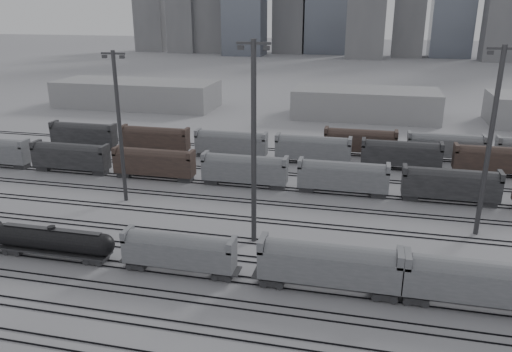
% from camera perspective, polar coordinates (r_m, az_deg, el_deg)
% --- Properties ---
extents(ground, '(900.00, 900.00, 0.00)m').
position_cam_1_polar(ground, '(57.91, -0.54, -12.47)').
color(ground, '#ACACB1').
rests_on(ground, ground).
extents(tracks, '(220.00, 71.50, 0.16)m').
position_cam_1_polar(tracks, '(73.04, 2.73, -5.43)').
color(tracks, black).
rests_on(tracks, ground).
extents(tank_car_b, '(16.61, 2.77, 4.10)m').
position_cam_1_polar(tank_car_b, '(67.68, -22.16, -6.82)').
color(tank_car_b, black).
rests_on(tank_car_b, ground).
extents(hopper_car_a, '(13.58, 2.70, 4.86)m').
position_cam_1_polar(hopper_car_a, '(59.76, -8.81, -8.36)').
color(hopper_car_a, black).
rests_on(hopper_car_a, ground).
extents(hopper_car_b, '(15.56, 3.09, 5.56)m').
position_cam_1_polar(hopper_car_b, '(55.91, 8.31, -9.85)').
color(hopper_car_b, black).
rests_on(hopper_car_b, ground).
extents(hopper_car_c, '(15.34, 3.05, 5.49)m').
position_cam_1_polar(hopper_car_c, '(57.15, 24.23, -10.85)').
color(hopper_car_c, black).
rests_on(hopper_car_c, ground).
extents(light_mast_b, '(3.82, 0.61, 23.90)m').
position_cam_1_polar(light_mast_b, '(80.68, -15.35, 5.73)').
color(light_mast_b, '#3C3C3F').
rests_on(light_mast_b, ground).
extents(light_mast_c, '(4.23, 0.68, 26.45)m').
position_cam_1_polar(light_mast_c, '(63.14, -0.26, 4.12)').
color(light_mast_c, '#3C3C3F').
rests_on(light_mast_c, ground).
extents(light_mast_d, '(4.10, 0.66, 25.65)m').
position_cam_1_polar(light_mast_d, '(72.15, 25.20, 3.83)').
color(light_mast_d, '#3C3C3F').
rests_on(light_mast_d, ground).
extents(bg_string_near, '(151.00, 3.00, 5.60)m').
position_cam_1_polar(bg_string_near, '(84.64, 9.90, -0.24)').
color(bg_string_near, gray).
rests_on(bg_string_near, ground).
extents(bg_string_mid, '(151.00, 3.00, 5.60)m').
position_cam_1_polar(bg_string_mid, '(100.02, 16.23, 2.27)').
color(bg_string_mid, black).
rests_on(bg_string_mid, ground).
extents(bg_string_far, '(66.00, 3.00, 5.60)m').
position_cam_1_polar(bg_string_far, '(110.13, 25.18, 2.70)').
color(bg_string_far, '#4C3830').
rests_on(bg_string_far, ground).
extents(warehouse_left, '(50.00, 18.00, 8.00)m').
position_cam_1_polar(warehouse_left, '(162.14, -13.47, 9.12)').
color(warehouse_left, '#98999B').
rests_on(warehouse_left, ground).
extents(warehouse_mid, '(40.00, 18.00, 8.00)m').
position_cam_1_polar(warehouse_mid, '(145.39, 12.39, 8.11)').
color(warehouse_mid, '#98999B').
rests_on(warehouse_mid, ground).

